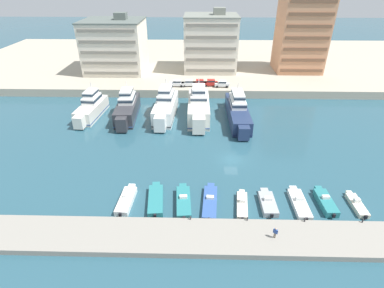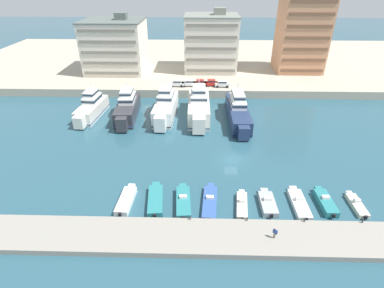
% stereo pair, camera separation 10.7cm
% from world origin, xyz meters
% --- Properties ---
extents(ground_plane, '(400.00, 400.00, 0.00)m').
position_xyz_m(ground_plane, '(0.00, 0.00, 0.00)').
color(ground_plane, '#285160').
extents(quay_promenade, '(180.00, 70.00, 2.22)m').
position_xyz_m(quay_promenade, '(0.00, 66.18, 1.11)').
color(quay_promenade, '#ADA38E').
rests_on(quay_promenade, ground).
extents(pier_dock, '(120.00, 6.12, 0.84)m').
position_xyz_m(pier_dock, '(0.00, -19.40, 0.42)').
color(pier_dock, gray).
rests_on(pier_dock, ground).
extents(yacht_ivory_far_left, '(5.05, 15.22, 7.91)m').
position_xyz_m(yacht_ivory_far_left, '(-32.09, 18.73, 2.20)').
color(yacht_ivory_far_left, silver).
rests_on(yacht_ivory_far_left, ground).
extents(yacht_charcoal_left, '(5.06, 17.29, 8.23)m').
position_xyz_m(yacht_charcoal_left, '(-23.35, 18.54, 2.36)').
color(yacht_charcoal_left, '#333338').
rests_on(yacht_charcoal_left, ground).
extents(yacht_white_mid_left, '(5.10, 17.99, 8.70)m').
position_xyz_m(yacht_white_mid_left, '(-14.25, 19.09, 2.56)').
color(yacht_white_mid_left, white).
rests_on(yacht_white_mid_left, ground).
extents(yacht_ivory_center_left, '(5.08, 18.79, 8.97)m').
position_xyz_m(yacht_ivory_center_left, '(-6.31, 18.77, 2.67)').
color(yacht_ivory_center_left, silver).
rests_on(yacht_ivory_center_left, ground).
extents(yacht_navy_center, '(4.55, 21.28, 8.08)m').
position_xyz_m(yacht_navy_center, '(2.86, 17.71, 2.26)').
color(yacht_navy_center, navy).
rests_on(yacht_navy_center, ground).
extents(motorboat_white_far_left, '(2.30, 7.05, 1.30)m').
position_xyz_m(motorboat_white_far_left, '(-17.08, -12.36, 0.48)').
color(motorboat_white_far_left, white).
rests_on(motorboat_white_far_left, ground).
extents(motorboat_teal_left, '(2.86, 7.81, 0.91)m').
position_xyz_m(motorboat_teal_left, '(-12.67, -12.12, 0.46)').
color(motorboat_teal_left, teal).
rests_on(motorboat_teal_left, ground).
extents(motorboat_teal_mid_left, '(2.56, 7.82, 1.41)m').
position_xyz_m(motorboat_teal_mid_left, '(-8.41, -12.53, 0.52)').
color(motorboat_teal_mid_left, teal).
rests_on(motorboat_teal_mid_left, ground).
extents(motorboat_blue_center_left, '(2.53, 8.46, 1.13)m').
position_xyz_m(motorboat_blue_center_left, '(-4.41, -12.28, 0.37)').
color(motorboat_blue_center_left, '#33569E').
rests_on(motorboat_blue_center_left, ground).
extents(motorboat_cream_center, '(2.13, 6.62, 1.30)m').
position_xyz_m(motorboat_cream_center, '(0.34, -12.94, 0.41)').
color(motorboat_cream_center, beige).
rests_on(motorboat_cream_center, ground).
extents(motorboat_grey_center_right, '(2.22, 6.21, 1.46)m').
position_xyz_m(motorboat_grey_center_right, '(4.22, -12.50, 0.49)').
color(motorboat_grey_center_right, '#9EA3A8').
rests_on(motorboat_grey_center_right, ground).
extents(motorboat_white_mid_right, '(2.05, 7.53, 1.37)m').
position_xyz_m(motorboat_white_mid_right, '(8.94, -12.36, 0.42)').
color(motorboat_white_mid_right, white).
rests_on(motorboat_white_mid_right, ground).
extents(motorboat_teal_right, '(2.04, 6.63, 1.51)m').
position_xyz_m(motorboat_teal_right, '(12.90, -12.10, 0.54)').
color(motorboat_teal_right, teal).
rests_on(motorboat_teal_right, ground).
extents(motorboat_cream_far_right, '(1.55, 5.91, 1.30)m').
position_xyz_m(motorboat_cream_far_right, '(17.46, -12.43, 0.39)').
color(motorboat_cream_far_right, beige).
rests_on(motorboat_cream_far_right, ground).
extents(car_white_far_left, '(4.11, 1.94, 1.80)m').
position_xyz_m(car_white_far_left, '(-12.54, 34.50, 3.20)').
color(car_white_far_left, white).
rests_on(car_white_far_left, quay_promenade).
extents(car_white_left, '(4.20, 2.14, 1.80)m').
position_xyz_m(car_white_left, '(-9.22, 34.72, 3.20)').
color(car_white_left, white).
rests_on(car_white_left, quay_promenade).
extents(car_red_mid_left, '(4.14, 2.00, 1.80)m').
position_xyz_m(car_red_mid_left, '(-6.16, 34.97, 3.20)').
color(car_red_mid_left, red).
rests_on(car_red_mid_left, quay_promenade).
extents(car_red_center_left, '(4.20, 2.13, 1.80)m').
position_xyz_m(car_red_center_left, '(-2.97, 35.19, 3.20)').
color(car_red_center_left, red).
rests_on(car_red_center_left, quay_promenade).
extents(car_white_center, '(4.11, 1.94, 1.80)m').
position_xyz_m(car_white_center, '(0.22, 34.34, 3.20)').
color(car_white_center, white).
rests_on(car_white_center, quay_promenade).
extents(apartment_block_far_left, '(18.39, 16.88, 17.61)m').
position_xyz_m(apartment_block_far_left, '(-32.99, 50.09, 10.07)').
color(apartment_block_far_left, silver).
rests_on(apartment_block_far_left, quay_promenade).
extents(apartment_block_left, '(16.63, 14.38, 18.88)m').
position_xyz_m(apartment_block_left, '(-2.79, 51.84, 10.72)').
color(apartment_block_left, silver).
rests_on(apartment_block_left, quay_promenade).
extents(apartment_block_mid_left, '(14.45, 12.35, 28.33)m').
position_xyz_m(apartment_block_mid_left, '(25.46, 51.54, 15.46)').
color(apartment_block_mid_left, tan).
rests_on(apartment_block_mid_left, quay_promenade).
extents(pedestrian_near_edge, '(0.53, 0.44, 1.65)m').
position_xyz_m(pedestrian_near_edge, '(3.65, -19.57, 1.82)').
color(pedestrian_near_edge, '#7A6B56').
rests_on(pedestrian_near_edge, pier_dock).
extents(bollard_west, '(0.20, 0.20, 0.61)m').
position_xyz_m(bollard_west, '(-7.26, -16.59, 1.17)').
color(bollard_west, '#2D2D33').
rests_on(bollard_west, pier_dock).
extents(bollard_west_mid, '(0.20, 0.20, 0.61)m').
position_xyz_m(bollard_west_mid, '(0.57, -16.59, 1.17)').
color(bollard_west_mid, '#2D2D33').
rests_on(bollard_west_mid, pier_dock).
extents(bollard_east_mid, '(0.20, 0.20, 0.61)m').
position_xyz_m(bollard_east_mid, '(8.40, -16.59, 1.17)').
color(bollard_east_mid, '#2D2D33').
rests_on(bollard_east_mid, pier_dock).
extents(bollard_east, '(0.20, 0.20, 0.61)m').
position_xyz_m(bollard_east, '(16.23, -16.59, 1.17)').
color(bollard_east, '#2D2D33').
rests_on(bollard_east, pier_dock).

